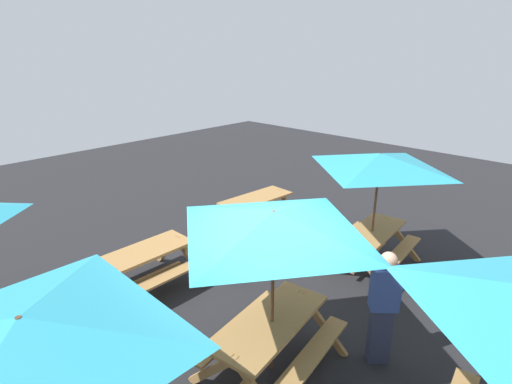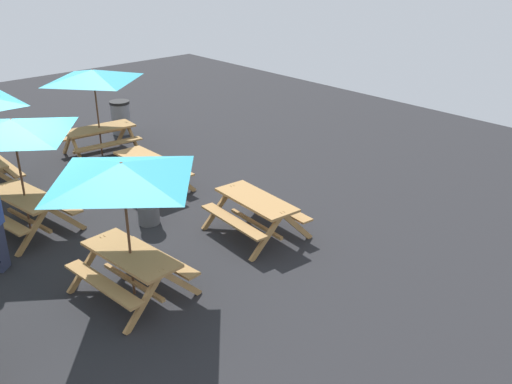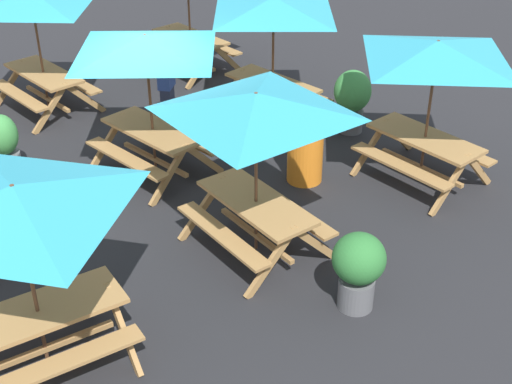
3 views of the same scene
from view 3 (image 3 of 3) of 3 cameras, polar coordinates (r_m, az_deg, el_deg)
ground_plane at (r=11.70m, az=-8.66°, el=1.55°), size 27.29×27.29×0.00m
picnic_table_2 at (r=8.78m, az=-0.00°, el=6.09°), size 2.83×2.83×2.34m
picnic_table_3 at (r=13.65m, az=-17.45°, el=13.96°), size 2.17×2.17×2.34m
picnic_table_4 at (r=12.61m, az=1.41°, el=13.99°), size 2.23×2.23×2.34m
picnic_table_5 at (r=10.83m, az=14.18°, el=10.12°), size 2.10×2.10×2.34m
picnic_table_6 at (r=10.89m, az=-8.77°, el=10.81°), size 2.27×2.27×2.34m
picnic_table_7 at (r=7.24m, az=-18.55°, el=-1.59°), size 2.18×2.18×2.34m
trash_bin_orange at (r=11.15m, az=3.95°, el=3.20°), size 0.59×0.59×0.98m
potted_plant_0 at (r=8.56m, az=8.18°, el=-5.92°), size 0.64×0.64×1.03m
potted_plant_1 at (r=12.75m, az=7.70°, el=7.56°), size 0.66×0.66×1.15m
potted_plant_2 at (r=11.90m, az=-19.53°, el=3.60°), size 0.49×0.49×1.06m
person_standing at (r=12.63m, az=-7.16°, el=8.47°), size 0.40×0.42×1.67m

